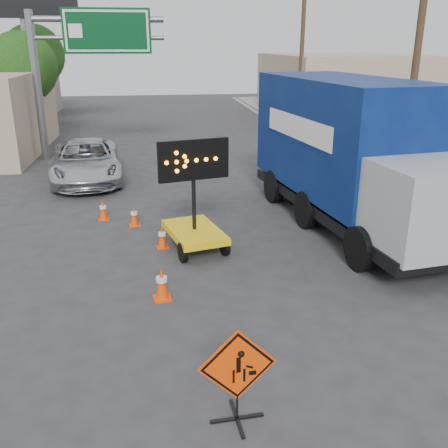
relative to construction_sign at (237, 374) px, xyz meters
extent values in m
plane|color=#2D2D30|center=(0.18, 1.18, -0.83)|extent=(100.00, 100.00, 0.00)
cube|color=gray|center=(7.38, 16.18, -0.77)|extent=(0.40, 60.00, 0.12)
cube|color=gray|center=(9.68, 16.18, -0.75)|extent=(4.00, 60.00, 0.15)
cube|color=tan|center=(13.18, 31.18, 1.47)|extent=(10.00, 14.00, 4.60)
cylinder|color=slate|center=(-6.32, 19.18, 2.57)|extent=(0.36, 0.36, 6.80)
cylinder|color=slate|center=(-3.32, 19.18, 5.57)|extent=(6.00, 0.28, 0.28)
cylinder|color=slate|center=(-3.32, 19.18, 4.77)|extent=(6.00, 0.20, 0.20)
cube|color=#043C19|center=(-2.92, 19.06, 5.07)|extent=(4.00, 0.10, 2.00)
cube|color=silver|center=(-2.92, 18.99, 5.07)|extent=(3.80, 0.01, 1.80)
cylinder|color=slate|center=(-8.32, 27.18, 3.67)|extent=(0.44, 0.44, 9.00)
cylinder|color=#4D3621|center=(8.18, 11.18, 3.67)|extent=(0.26, 0.26, 9.00)
cylinder|color=#4D3621|center=(8.18, 25.18, 3.67)|extent=(0.26, 0.26, 9.00)
cylinder|color=#4D3621|center=(-7.82, 23.18, 0.80)|extent=(0.28, 0.28, 3.25)
sphere|color=#164112|center=(-7.82, 23.18, 3.35)|extent=(3.71, 3.71, 3.71)
cylinder|color=#4D3621|center=(-8.82, 31.18, 0.97)|extent=(0.28, 0.28, 3.58)
sphere|color=#164112|center=(-8.82, 31.18, 3.78)|extent=(4.10, 4.10, 4.10)
cube|color=black|center=(0.00, 0.00, -0.81)|extent=(0.83, 0.11, 0.04)
cube|color=black|center=(0.00, 0.00, -0.81)|extent=(0.11, 0.83, 0.04)
cylinder|color=black|center=(0.00, 0.00, -0.50)|extent=(0.03, 0.03, 0.65)
cube|color=#FF4305|center=(0.00, 0.00, 0.14)|extent=(1.18, 0.10, 1.18)
cube|color=black|center=(0.00, 0.00, 0.14)|extent=(1.10, 0.08, 1.10)
cube|color=yellow|center=(-0.05, 6.78, -0.35)|extent=(1.77, 2.39, 0.19)
cylinder|color=black|center=(-0.05, 6.78, 0.88)|extent=(0.11, 0.11, 2.35)
cube|color=black|center=(-0.05, 6.78, 1.68)|extent=(1.89, 0.58, 1.07)
imported|color=silver|center=(-3.84, 14.74, -0.01)|extent=(3.33, 6.10, 1.62)
cube|color=black|center=(4.81, 7.93, -0.14)|extent=(3.94, 9.42, 0.34)
cube|color=#071752|center=(4.81, 8.85, 1.86)|extent=(3.78, 7.40, 3.43)
cube|color=#9EA0A5|center=(4.81, 4.28, 0.94)|extent=(2.88, 2.39, 2.06)
cube|color=#FF4305|center=(-1.02, 3.97, -0.81)|extent=(0.43, 0.43, 0.03)
cone|color=#FF4305|center=(-1.02, 3.97, -0.43)|extent=(0.30, 0.30, 0.73)
cylinder|color=silver|center=(-1.02, 3.97, -0.34)|extent=(0.25, 0.25, 0.11)
cube|color=#FF4305|center=(-0.94, 6.96, -0.81)|extent=(0.37, 0.37, 0.03)
cone|color=#FF4305|center=(-0.94, 6.96, -0.49)|extent=(0.25, 0.25, 0.61)
cylinder|color=silver|center=(-0.94, 6.96, -0.42)|extent=(0.21, 0.21, 0.09)
cube|color=#FF4305|center=(-1.76, 8.86, -0.81)|extent=(0.37, 0.37, 0.03)
cone|color=#FF4305|center=(-1.76, 8.86, -0.48)|extent=(0.26, 0.26, 0.63)
cylinder|color=silver|center=(-1.76, 8.86, -0.41)|extent=(0.21, 0.21, 0.09)
cube|color=#FF4305|center=(-2.75, 9.58, -0.81)|extent=(0.35, 0.35, 0.03)
cone|color=#FF4305|center=(-2.75, 9.58, -0.48)|extent=(0.26, 0.26, 0.64)
cylinder|color=silver|center=(-2.75, 9.58, -0.40)|extent=(0.22, 0.22, 0.09)
camera|label=1|loc=(-1.05, -6.00, 4.53)|focal=40.00mm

